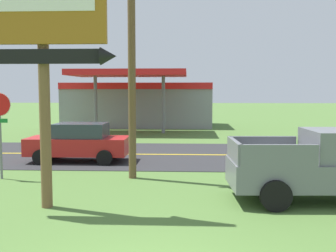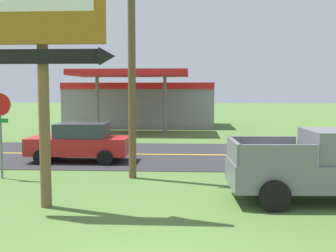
# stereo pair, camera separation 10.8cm
# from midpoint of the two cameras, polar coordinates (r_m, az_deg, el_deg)

# --- Properties ---
(road_asphalt) EXTENTS (140.00, 8.00, 0.02)m
(road_asphalt) POSITION_cam_midpoint_polar(r_m,az_deg,el_deg) (19.36, 0.58, -3.99)
(road_asphalt) COLOR #2B2B2D
(road_asphalt) RESTS_ON ground
(road_centre_line) EXTENTS (126.00, 0.20, 0.01)m
(road_centre_line) POSITION_cam_midpoint_polar(r_m,az_deg,el_deg) (19.36, 0.58, -3.95)
(road_centre_line) COLOR gold
(road_centre_line) RESTS_ON road_asphalt
(motel_sign) EXTENTS (3.55, 0.54, 6.77)m
(motel_sign) POSITION_cam_midpoint_polar(r_m,az_deg,el_deg) (10.96, -17.14, 13.45)
(motel_sign) COLOR brown
(motel_sign) RESTS_ON ground
(stop_sign) EXTENTS (0.80, 0.08, 2.95)m
(stop_sign) POSITION_cam_midpoint_polar(r_m,az_deg,el_deg) (15.10, -22.42, 0.79)
(stop_sign) COLOR slate
(stop_sign) RESTS_ON ground
(utility_pole) EXTENTS (1.60, 0.26, 8.92)m
(utility_pole) POSITION_cam_midpoint_polar(r_m,az_deg,el_deg) (14.23, -5.27, 11.78)
(utility_pole) COLOR brown
(utility_pole) RESTS_ON ground
(gas_station) EXTENTS (12.00, 11.50, 4.40)m
(gas_station) POSITION_cam_midpoint_polar(r_m,az_deg,el_deg) (34.78, -4.12, 3.19)
(gas_station) COLOR gray
(gas_station) RESTS_ON ground
(pickup_grey_parked_on_lawn) EXTENTS (5.29, 2.43, 1.96)m
(pickup_grey_parked_on_lawn) POSITION_cam_midpoint_polar(r_m,az_deg,el_deg) (12.11, 20.98, -5.20)
(pickup_grey_parked_on_lawn) COLOR slate
(pickup_grey_parked_on_lawn) RESTS_ON ground
(car_red_near_lane) EXTENTS (4.20, 2.00, 1.64)m
(car_red_near_lane) POSITION_cam_midpoint_polar(r_m,az_deg,el_deg) (17.88, -12.35, -2.20)
(car_red_near_lane) COLOR red
(car_red_near_lane) RESTS_ON ground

